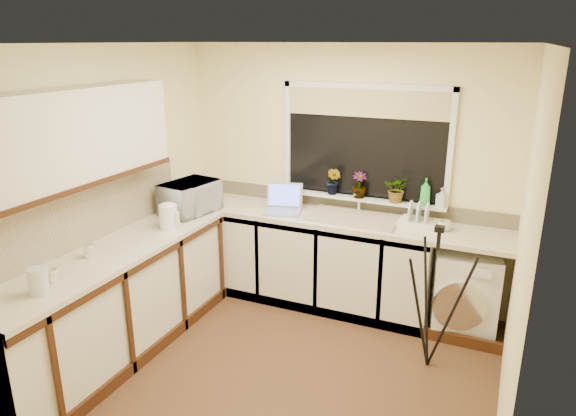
# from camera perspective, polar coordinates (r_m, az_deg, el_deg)

# --- Properties ---
(floor) EXTENTS (3.20, 3.20, 0.00)m
(floor) POSITION_cam_1_polar(r_m,az_deg,el_deg) (4.33, -0.94, -17.03)
(floor) COLOR #513420
(floor) RESTS_ON ground
(ceiling) EXTENTS (3.20, 3.20, 0.00)m
(ceiling) POSITION_cam_1_polar(r_m,az_deg,el_deg) (3.56, -1.14, 17.39)
(ceiling) COLOR white
(ceiling) RESTS_ON ground
(wall_back) EXTENTS (3.20, 0.00, 3.20)m
(wall_back) POSITION_cam_1_polar(r_m,az_deg,el_deg) (5.11, 6.04, 3.54)
(wall_back) COLOR #FFEFAA
(wall_back) RESTS_ON ground
(wall_front) EXTENTS (3.20, 0.00, 3.20)m
(wall_front) POSITION_cam_1_polar(r_m,az_deg,el_deg) (2.60, -15.27, -11.55)
(wall_front) COLOR #FFEFAA
(wall_front) RESTS_ON ground
(wall_left) EXTENTS (0.00, 3.00, 3.00)m
(wall_left) POSITION_cam_1_polar(r_m,az_deg,el_deg) (4.64, -19.27, 1.16)
(wall_left) COLOR #FFEFAA
(wall_left) RESTS_ON ground
(wall_right) EXTENTS (0.00, 3.00, 3.00)m
(wall_right) POSITION_cam_1_polar(r_m,az_deg,el_deg) (3.46, 23.88, -4.96)
(wall_right) COLOR #FFEFAA
(wall_right) RESTS_ON ground
(base_cabinet_back) EXTENTS (2.55, 0.60, 0.86)m
(base_cabinet_back) POSITION_cam_1_polar(r_m,az_deg,el_deg) (5.21, 1.31, -5.34)
(base_cabinet_back) COLOR silver
(base_cabinet_back) RESTS_ON floor
(base_cabinet_left) EXTENTS (0.54, 2.40, 0.86)m
(base_cabinet_left) POSITION_cam_1_polar(r_m,az_deg,el_deg) (4.54, -17.97, -9.95)
(base_cabinet_left) COLOR silver
(base_cabinet_left) RESTS_ON floor
(worktop_back) EXTENTS (3.20, 0.60, 0.04)m
(worktop_back) POSITION_cam_1_polar(r_m,az_deg,el_deg) (4.94, 4.83, -1.12)
(worktop_back) COLOR beige
(worktop_back) RESTS_ON base_cabinet_back
(worktop_left) EXTENTS (0.60, 2.40, 0.04)m
(worktop_left) POSITION_cam_1_polar(r_m,az_deg,el_deg) (4.35, -18.53, -4.68)
(worktop_left) COLOR beige
(worktop_left) RESTS_ON base_cabinet_left
(upper_cabinet) EXTENTS (0.28, 1.90, 0.70)m
(upper_cabinet) POSITION_cam_1_polar(r_m,az_deg,el_deg) (4.10, -22.65, 6.95)
(upper_cabinet) COLOR silver
(upper_cabinet) RESTS_ON wall_left
(splashback_left) EXTENTS (0.02, 2.40, 0.45)m
(splashback_left) POSITION_cam_1_polar(r_m,az_deg,el_deg) (4.46, -21.60, -1.11)
(splashback_left) COLOR beige
(splashback_left) RESTS_ON wall_left
(splashback_back) EXTENTS (3.20, 0.02, 0.14)m
(splashback_back) POSITION_cam_1_polar(r_m,az_deg,el_deg) (5.17, 5.90, 0.77)
(splashback_back) COLOR beige
(splashback_back) RESTS_ON wall_back
(window_glass) EXTENTS (1.50, 0.02, 1.00)m
(window_glass) POSITION_cam_1_polar(r_m,az_deg,el_deg) (4.98, 8.31, 6.89)
(window_glass) COLOR black
(window_glass) RESTS_ON wall_back
(window_blind) EXTENTS (1.50, 0.02, 0.25)m
(window_blind) POSITION_cam_1_polar(r_m,az_deg,el_deg) (4.90, 8.42, 11.15)
(window_blind) COLOR tan
(window_blind) RESTS_ON wall_back
(windowsill) EXTENTS (1.60, 0.14, 0.03)m
(windowsill) POSITION_cam_1_polar(r_m,az_deg,el_deg) (5.05, 7.88, 1.03)
(windowsill) COLOR white
(windowsill) RESTS_ON wall_back
(sink) EXTENTS (0.82, 0.46, 0.03)m
(sink) POSITION_cam_1_polar(r_m,az_deg,el_deg) (4.87, 7.06, -1.05)
(sink) COLOR tan
(sink) RESTS_ON worktop_back
(faucet) EXTENTS (0.03, 0.03, 0.24)m
(faucet) POSITION_cam_1_polar(r_m,az_deg,el_deg) (5.00, 7.71, 0.72)
(faucet) COLOR silver
(faucet) RESTS_ON worktop_back
(washing_machine) EXTENTS (0.62, 0.61, 0.75)m
(washing_machine) POSITION_cam_1_polar(r_m,az_deg,el_deg) (4.92, 18.46, -8.48)
(washing_machine) COLOR white
(washing_machine) RESTS_ON floor
(laptop) EXTENTS (0.42, 0.40, 0.25)m
(laptop) POSITION_cam_1_polar(r_m,az_deg,el_deg) (5.05, -0.49, 0.43)
(laptop) COLOR #97979E
(laptop) RESTS_ON worktop_back
(kettle) EXTENTS (0.16, 0.16, 0.21)m
(kettle) POSITION_cam_1_polar(r_m,az_deg,el_deg) (4.68, -12.81, -0.98)
(kettle) COLOR white
(kettle) RESTS_ON worktop_left
(dish_rack) EXTENTS (0.37, 0.29, 0.05)m
(dish_rack) POSITION_cam_1_polar(r_m,az_deg,el_deg) (4.78, 14.09, -1.65)
(dish_rack) COLOR white
(dish_rack) RESTS_ON worktop_back
(tripod) EXTENTS (0.60, 0.60, 1.17)m
(tripod) POSITION_cam_1_polar(r_m,az_deg,el_deg) (4.23, 15.44, -9.43)
(tripod) COLOR black
(tripod) RESTS_ON floor
(glass_jug) EXTENTS (0.12, 0.12, 0.18)m
(glass_jug) POSITION_cam_1_polar(r_m,az_deg,el_deg) (3.79, -25.41, -7.16)
(glass_jug) COLOR silver
(glass_jug) RESTS_ON worktop_left
(steel_jar) EXTENTS (0.08, 0.08, 0.11)m
(steel_jar) POSITION_cam_1_polar(r_m,az_deg,el_deg) (4.26, -20.70, -4.36)
(steel_jar) COLOR white
(steel_jar) RESTS_ON worktop_left
(microwave) EXTENTS (0.45, 0.59, 0.30)m
(microwave) POSITION_cam_1_polar(r_m,az_deg,el_deg) (5.07, -10.56, 1.14)
(microwave) COLOR white
(microwave) RESTS_ON worktop_left
(plant_b) EXTENTS (0.18, 0.16, 0.27)m
(plant_b) POSITION_cam_1_polar(r_m,az_deg,el_deg) (5.06, 4.95, 2.92)
(plant_b) COLOR #999999
(plant_b) RESTS_ON windowsill
(plant_c) EXTENTS (0.18, 0.18, 0.24)m
(plant_c) POSITION_cam_1_polar(r_m,az_deg,el_deg) (4.99, 7.73, 2.48)
(plant_c) COLOR #999999
(plant_c) RESTS_ON windowsill
(plant_d) EXTENTS (0.23, 0.20, 0.25)m
(plant_d) POSITION_cam_1_polar(r_m,az_deg,el_deg) (4.90, 11.76, 2.02)
(plant_d) COLOR #999999
(plant_d) RESTS_ON windowsill
(soap_bottle_green) EXTENTS (0.11, 0.11, 0.25)m
(soap_bottle_green) POSITION_cam_1_polar(r_m,az_deg,el_deg) (4.87, 14.66, 1.70)
(soap_bottle_green) COLOR green
(soap_bottle_green) RESTS_ON windowsill
(soap_bottle_clear) EXTENTS (0.10, 0.10, 0.17)m
(soap_bottle_clear) POSITION_cam_1_polar(r_m,az_deg,el_deg) (4.88, 16.32, 1.13)
(soap_bottle_clear) COLOR #999999
(soap_bottle_clear) RESTS_ON windowsill
(cup_back) EXTENTS (0.13, 0.13, 0.09)m
(cup_back) POSITION_cam_1_polar(r_m,az_deg,el_deg) (4.73, 16.59, -1.86)
(cup_back) COLOR silver
(cup_back) RESTS_ON worktop_back
(cup_left) EXTENTS (0.11, 0.11, 0.10)m
(cup_left) POSITION_cam_1_polar(r_m,az_deg,el_deg) (3.93, -24.31, -6.72)
(cup_left) COLOR beige
(cup_left) RESTS_ON worktop_left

